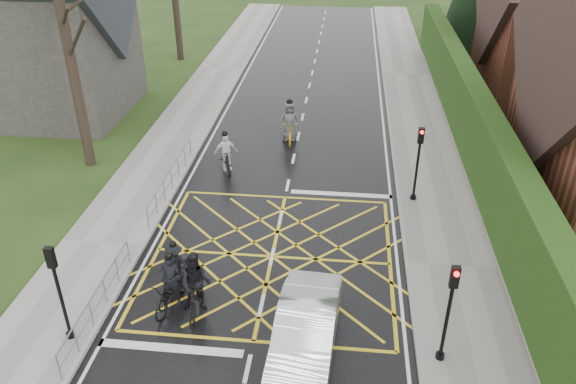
% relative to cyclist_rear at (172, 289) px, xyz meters
% --- Properties ---
extents(ground, '(120.00, 120.00, 0.00)m').
position_rel_cyclist_rear_xyz_m(ground, '(2.66, 2.74, -0.63)').
color(ground, '#1B3210').
rests_on(ground, ground).
extents(road, '(9.00, 80.00, 0.01)m').
position_rel_cyclist_rear_xyz_m(road, '(2.66, 2.74, -0.63)').
color(road, black).
rests_on(road, ground).
extents(sidewalk_right, '(3.00, 80.00, 0.15)m').
position_rel_cyclist_rear_xyz_m(sidewalk_right, '(8.66, 2.74, -0.56)').
color(sidewalk_right, gray).
rests_on(sidewalk_right, ground).
extents(sidewalk_left, '(3.00, 80.00, 0.15)m').
position_rel_cyclist_rear_xyz_m(sidewalk_left, '(-3.34, 2.74, -0.56)').
color(sidewalk_left, gray).
rests_on(sidewalk_left, ground).
extents(stone_wall, '(0.50, 38.00, 0.70)m').
position_rel_cyclist_rear_xyz_m(stone_wall, '(10.41, 8.74, -0.28)').
color(stone_wall, slate).
rests_on(stone_wall, ground).
extents(hedge, '(0.90, 38.00, 2.80)m').
position_rel_cyclist_rear_xyz_m(hedge, '(10.41, 8.74, 1.47)').
color(hedge, black).
rests_on(hedge, stone_wall).
extents(house_far, '(9.80, 8.80, 10.30)m').
position_rel_cyclist_rear_xyz_m(house_far, '(17.41, 20.74, 3.73)').
color(house_far, brown).
rests_on(house_far, ground).
extents(church, '(8.80, 7.80, 11.00)m').
position_rel_cyclist_rear_xyz_m(church, '(-10.88, 14.74, 4.30)').
color(church, '#2D2B28').
rests_on(church, ground).
extents(railing_south, '(0.05, 5.04, 1.03)m').
position_rel_cyclist_rear_xyz_m(railing_south, '(-1.99, -0.76, 0.15)').
color(railing_south, slate).
rests_on(railing_south, ground).
extents(railing_north, '(0.05, 6.04, 1.03)m').
position_rel_cyclist_rear_xyz_m(railing_north, '(-1.99, 6.74, 0.16)').
color(railing_north, slate).
rests_on(railing_north, ground).
extents(traffic_light_ne, '(0.24, 0.31, 3.21)m').
position_rel_cyclist_rear_xyz_m(traffic_light_ne, '(7.76, 6.93, 1.03)').
color(traffic_light_ne, black).
rests_on(traffic_light_ne, ground).
extents(traffic_light_se, '(0.24, 0.31, 3.21)m').
position_rel_cyclist_rear_xyz_m(traffic_light_se, '(7.76, -1.47, 1.03)').
color(traffic_light_se, black).
rests_on(traffic_light_se, ground).
extents(traffic_light_sw, '(0.24, 0.31, 3.21)m').
position_rel_cyclist_rear_xyz_m(traffic_light_sw, '(-2.44, -1.76, 1.03)').
color(traffic_light_sw, black).
rests_on(traffic_light_sw, ground).
extents(cyclist_rear, '(1.10, 2.10, 1.94)m').
position_rel_cyclist_rear_xyz_m(cyclist_rear, '(0.00, 0.00, 0.00)').
color(cyclist_rear, black).
rests_on(cyclist_rear, ground).
extents(cyclist_back, '(0.98, 2.13, 2.09)m').
position_rel_cyclist_rear_xyz_m(cyclist_back, '(0.78, -0.15, 0.16)').
color(cyclist_back, black).
rests_on(cyclist_back, ground).
extents(cyclist_mid, '(1.05, 1.77, 1.66)m').
position_rel_cyclist_rear_xyz_m(cyclist_mid, '(-0.18, 0.94, -0.03)').
color(cyclist_mid, black).
rests_on(cyclist_mid, ground).
extents(cyclist_front, '(1.20, 1.90, 1.85)m').
position_rel_cyclist_rear_xyz_m(cyclist_front, '(-0.17, 8.83, 0.05)').
color(cyclist_front, black).
rests_on(cyclist_front, ground).
extents(cyclist_lead, '(1.09, 2.25, 2.10)m').
position_rel_cyclist_rear_xyz_m(cyclist_lead, '(2.26, 12.28, 0.10)').
color(cyclist_lead, '#BE8617').
rests_on(cyclist_lead, ground).
extents(car, '(1.86, 4.63, 1.50)m').
position_rel_cyclist_rear_xyz_m(car, '(4.13, -1.51, 0.12)').
color(car, silver).
rests_on(car, ground).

